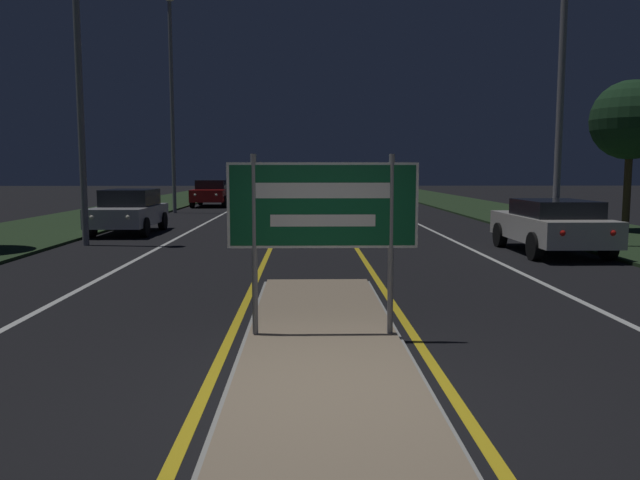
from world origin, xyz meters
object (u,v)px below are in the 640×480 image
(highway_sign, at_px, (323,211))
(car_receding_1, at_px, (378,204))
(streetlight_right_near, at_px, (564,12))
(car_approaching_1, at_px, (212,193))
(car_approaching_0, at_px, (129,211))
(streetlight_left_far, at_px, (171,71))
(streetlight_left_near, at_px, (77,28))
(car_receding_0, at_px, (551,224))
(car_approaching_2, at_px, (276,187))

(highway_sign, height_order, car_receding_1, highway_sign)
(streetlight_right_near, bearing_deg, car_approaching_1, 121.36)
(car_approaching_0, bearing_deg, car_receding_1, 24.51)
(streetlight_left_far, distance_m, streetlight_right_near, 19.46)
(streetlight_left_near, bearing_deg, car_approaching_0, 85.45)
(streetlight_right_near, bearing_deg, car_receding_0, -116.35)
(car_approaching_0, height_order, car_approaching_2, car_approaching_0)
(streetlight_left_far, bearing_deg, car_approaching_0, -86.67)
(car_approaching_0, bearing_deg, streetlight_right_near, -18.83)
(car_approaching_0, bearing_deg, car_approaching_2, 83.17)
(streetlight_left_near, height_order, car_approaching_0, streetlight_left_near)
(car_approaching_1, bearing_deg, streetlight_right_near, -58.64)
(streetlight_left_far, xyz_separation_m, car_receding_0, (12.67, -15.35, -6.12))
(streetlight_right_near, distance_m, car_receding_0, 5.58)
(highway_sign, relative_size, car_approaching_1, 0.51)
(streetlight_left_far, bearing_deg, car_approaching_1, 80.37)
(highway_sign, distance_m, car_approaching_2, 42.94)
(streetlight_right_near, height_order, car_approaching_0, streetlight_right_near)
(streetlight_left_near, xyz_separation_m, car_approaching_2, (3.80, 32.84, -5.16))
(highway_sign, distance_m, car_approaching_0, 14.77)
(highway_sign, relative_size, car_receding_1, 0.56)
(highway_sign, bearing_deg, car_approaching_0, 114.42)
(car_approaching_1, height_order, car_approaching_2, car_approaching_1)
(car_receding_1, bearing_deg, car_receding_0, -70.48)
(highway_sign, height_order, streetlight_left_far, streetlight_left_far)
(streetlight_right_near, bearing_deg, car_approaching_2, 105.08)
(streetlight_left_near, xyz_separation_m, car_receding_1, (9.04, 7.41, -5.16))
(streetlight_left_far, relative_size, car_approaching_0, 2.59)
(streetlight_left_far, height_order, car_approaching_1, streetlight_left_far)
(car_receding_1, bearing_deg, streetlight_left_near, -140.67)
(streetlight_left_far, relative_size, car_receding_0, 2.48)
(car_receding_1, height_order, car_approaching_0, car_approaching_0)
(streetlight_left_far, distance_m, car_approaching_1, 8.41)
(car_receding_0, xyz_separation_m, car_approaching_2, (-8.56, 34.79, 0.01))
(car_approaching_0, distance_m, car_approaching_1, 15.75)
(streetlight_left_near, distance_m, car_approaching_2, 33.45)
(highway_sign, relative_size, car_approaching_0, 0.56)
(car_approaching_1, bearing_deg, streetlight_left_far, -99.63)
(highway_sign, bearing_deg, car_approaching_1, 101.05)
(streetlight_right_near, height_order, car_receding_0, streetlight_right_near)
(highway_sign, height_order, car_approaching_2, highway_sign)
(car_receding_1, distance_m, car_approaching_2, 25.96)
(car_receding_1, relative_size, car_approaching_1, 0.92)
(streetlight_left_near, bearing_deg, car_receding_1, 39.33)
(car_receding_1, distance_m, car_approaching_1, 14.42)
(streetlight_left_far, relative_size, car_approaching_1, 2.38)
(car_receding_1, height_order, car_approaching_2, car_approaching_2)
(car_approaching_0, relative_size, car_approaching_1, 0.92)
(highway_sign, height_order, car_approaching_1, highway_sign)
(highway_sign, xyz_separation_m, car_approaching_1, (-5.70, 29.17, -0.80))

